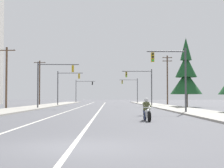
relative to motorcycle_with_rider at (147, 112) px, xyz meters
The scene contains 16 objects.
ground_plane 12.10m from the motorcycle_with_rider, 106.63° to the right, with size 400.00×400.00×0.00m, color #515156.
lane_stripe_center 33.61m from the motorcycle_with_rider, 95.99° to the left, with size 0.16×100.00×0.01m, color beige.
lane_stripe_left 34.11m from the motorcycle_with_rider, 101.56° to the left, with size 0.16×100.00×0.01m, color beige.
sidewalk_kerb_right 29.09m from the motorcycle_with_rider, 77.69° to the left, with size 4.40×110.00×0.14m, color #9E998E.
sidewalk_kerb_left 31.31m from the motorcycle_with_rider, 114.78° to the left, with size 4.40×110.00×0.14m, color #9E998E.
motorcycle_with_rider is the anchor object (origin of this frame).
traffic_signal_near_right 11.94m from the motorcycle_with_rider, 70.40° to the left, with size 3.78×0.37×6.20m.
traffic_signal_near_left 26.28m from the motorcycle_with_rider, 113.12° to the left, with size 5.49×0.56×6.20m.
traffic_signal_mid_right 36.18m from the motorcycle_with_rider, 84.80° to the left, with size 5.06×0.37×6.20m.
traffic_signal_mid_left 41.85m from the motorcycle_with_rider, 104.35° to the left, with size 4.60×0.37×6.20m.
traffic_signal_far_right 64.91m from the motorcycle_with_rider, 87.00° to the left, with size 4.58×0.51×6.20m.
traffic_signal_far_left 73.54m from the motorcycle_with_rider, 97.75° to the left, with size 5.37×0.42×6.20m.
utility_pole_left_near 28.50m from the motorcycle_with_rider, 124.07° to the left, with size 2.25×0.26×8.06m.
utility_pole_right_far 45.85m from the motorcycle_with_rider, 78.81° to the left, with size 1.89×0.26×9.56m.
utility_pole_left_far 51.87m from the motorcycle_with_rider, 108.74° to the left, with size 2.35×0.26×9.00m.
conifer_tree_right_verge_far 32.43m from the motorcycle_with_rider, 73.07° to the left, with size 4.83×4.83×10.63m.
Camera 1 is at (1.07, -10.46, 1.50)m, focal length 55.75 mm.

